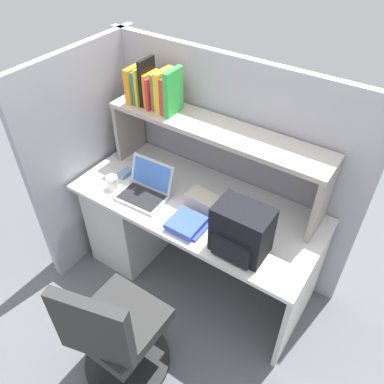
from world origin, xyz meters
name	(u,v)px	position (x,y,z in m)	size (l,w,h in m)	color
ground_plane	(196,274)	(0.00, 0.00, 0.00)	(8.00, 8.00, 0.00)	#595B60
desk	(152,215)	(-0.39, 0.00, 0.40)	(1.60, 0.70, 0.73)	silver
cubicle_partition_rear	(227,166)	(0.00, 0.38, 0.78)	(1.84, 0.05, 1.55)	#9E9EA8
cubicle_partition_left	(93,156)	(-0.85, -0.05, 0.78)	(0.05, 1.06, 1.55)	#9E9EA8
overhead_hutch	(215,141)	(0.00, 0.20, 1.08)	(1.44, 0.28, 0.45)	gray
reference_books_on_shelf	(155,88)	(-0.44, 0.20, 1.30)	(0.34, 0.17, 0.29)	orange
laptop	(146,189)	(-0.31, -0.12, 0.78)	(0.32, 0.28, 0.22)	#B7BABF
backpack	(241,231)	(0.41, -0.19, 0.88)	(0.30, 0.23, 0.30)	black
computer_mouse	(126,173)	(-0.55, -0.04, 0.75)	(0.06, 0.10, 0.03)	#7299C6
paper_cup	(112,183)	(-0.53, -0.19, 0.77)	(0.08, 0.08, 0.09)	white
tissue_box	(205,202)	(0.07, -0.02, 0.78)	(0.22, 0.12, 0.10)	#BFB299
desk_book_stack	(186,224)	(0.07, -0.21, 0.76)	(0.23, 0.20, 0.05)	blue
office_chair	(116,337)	(0.04, -0.85, 0.39)	(0.52, 0.53, 0.93)	black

